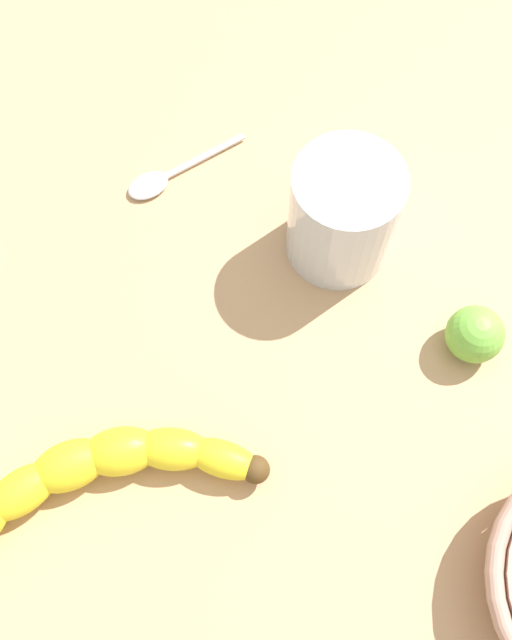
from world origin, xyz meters
TOP-DOWN VIEW (x-y plane):
  - wooden_tabletop at (0.00, 0.00)cm, footprint 120.00×120.00cm
  - banana at (3.26, -9.81)cm, footprint 7.28×23.32cm
  - smoothie_glass at (-10.24, 12.19)cm, footprint 8.29×8.29cm
  - lime_fruit at (0.72, 19.28)cm, footprint 4.39×4.39cm
  - teaspoon at (-19.79, -0.78)cm, footprint 4.58×11.15cm

SIDE VIEW (x-z plane):
  - wooden_tabletop at x=0.00cm, z-range 0.00..3.00cm
  - teaspoon at x=-19.79cm, z-range 3.00..3.80cm
  - banana at x=3.26cm, z-range 3.00..6.47cm
  - lime_fruit at x=0.72cm, z-range 3.00..7.39cm
  - smoothie_glass at x=-10.24cm, z-range 2.81..12.51cm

